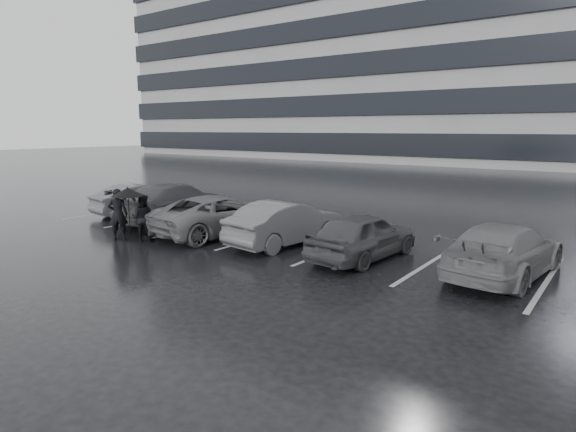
# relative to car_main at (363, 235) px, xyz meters

# --- Properties ---
(ground) EXTENTS (160.00, 160.00, 0.00)m
(ground) POSITION_rel_car_main_xyz_m (-1.74, -1.77, -0.66)
(ground) COLOR black
(ground) RESTS_ON ground
(office_building) EXTENTS (61.00, 26.00, 29.00)m
(office_building) POSITION_rel_car_main_xyz_m (-23.74, 46.23, 13.69)
(office_building) COLOR gray
(office_building) RESTS_ON ground
(car_main) EXTENTS (1.87, 3.97, 1.31)m
(car_main) POSITION_rel_car_main_xyz_m (0.00, 0.00, 0.00)
(car_main) COLOR black
(car_main) RESTS_ON ground
(car_west_a) EXTENTS (1.91, 4.26, 1.36)m
(car_west_a) POSITION_rel_car_main_xyz_m (-2.71, 0.11, 0.02)
(car_west_a) COLOR #303133
(car_west_a) RESTS_ON ground
(car_west_b) EXTENTS (2.72, 5.02, 1.34)m
(car_west_b) POSITION_rel_car_main_xyz_m (-5.42, -0.05, 0.01)
(car_west_b) COLOR #434345
(car_west_b) RESTS_ON ground
(car_west_c) EXTENTS (2.66, 5.37, 1.50)m
(car_west_c) POSITION_rel_car_main_xyz_m (-8.32, 0.57, 0.10)
(car_west_c) COLOR black
(car_west_c) RESTS_ON ground
(car_west_d) EXTENTS (1.94, 4.09, 1.29)m
(car_west_d) POSITION_rel_car_main_xyz_m (-10.74, 0.77, -0.01)
(car_west_d) COLOR #303133
(car_west_d) RESTS_ON ground
(car_east) EXTENTS (2.28, 4.66, 1.31)m
(car_east) POSITION_rel_car_main_xyz_m (3.50, 0.61, -0.00)
(car_east) COLOR #434345
(car_east) RESTS_ON ground
(pedestrian_left) EXTENTS (0.72, 0.70, 1.67)m
(pedestrian_left) POSITION_rel_car_main_xyz_m (-7.43, -2.59, 0.18)
(pedestrian_left) COLOR black
(pedestrian_left) RESTS_ON ground
(pedestrian_right) EXTENTS (0.92, 0.87, 1.49)m
(pedestrian_right) POSITION_rel_car_main_xyz_m (-6.68, -2.20, 0.09)
(pedestrian_right) COLOR black
(pedestrian_right) RESTS_ON ground
(umbrella) EXTENTS (1.03, 1.03, 1.74)m
(umbrella) POSITION_rel_car_main_xyz_m (-6.99, -2.48, 0.93)
(umbrella) COLOR black
(umbrella) RESTS_ON ground
(stall_stripes) EXTENTS (19.72, 5.00, 0.00)m
(stall_stripes) POSITION_rel_car_main_xyz_m (-2.54, 0.73, -0.65)
(stall_stripes) COLOR #99999B
(stall_stripes) RESTS_ON ground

